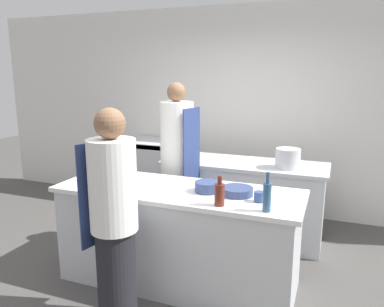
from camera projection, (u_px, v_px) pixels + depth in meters
The scene contains 15 objects.
ground_plane at pixel (179, 281), 3.52m from camera, with size 16.00×16.00×0.00m, color #4C4947.
wall_back at pixel (239, 111), 5.16m from camera, with size 8.00×0.06×2.80m.
prep_counter at pixel (178, 236), 3.42m from camera, with size 2.20×0.78×0.91m.
pass_counter at pixel (243, 199), 4.41m from camera, with size 1.88×0.70×0.91m.
oven_range at pixel (155, 174), 5.42m from camera, with size 0.79×0.63×0.97m.
chef_at_prep_near at pixel (114, 220), 2.77m from camera, with size 0.40×0.38×1.68m.
chef_at_stove at pixel (177, 166), 4.09m from camera, with size 0.39×0.38×1.82m.
bottle_olive_oil at pixel (267, 196), 2.75m from camera, with size 0.06×0.06×0.30m.
bottle_vinegar at pixel (220, 194), 2.89m from camera, with size 0.08×0.08×0.24m.
bottle_wine at pixel (126, 167), 3.65m from camera, with size 0.08×0.08×0.27m.
bottle_cooking_oil at pixel (98, 172), 3.53m from camera, with size 0.08×0.08×0.25m.
bowl_mixing_large at pixel (207, 187), 3.23m from camera, with size 0.22×0.22×0.09m.
bowl_prep_small at pixel (237, 191), 3.15m from camera, with size 0.27×0.27×0.07m.
cup at pixel (259, 197), 2.98m from camera, with size 0.08×0.08×0.08m.
stockpot at pixel (288, 158), 4.02m from camera, with size 0.26×0.26×0.22m.
Camera 1 is at (1.27, -2.92, 1.91)m, focal length 35.00 mm.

